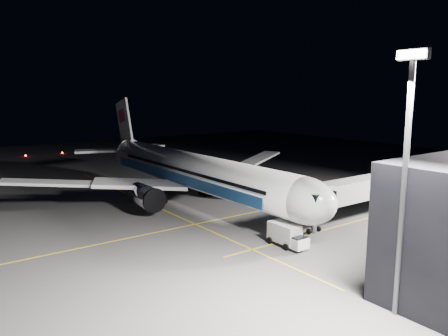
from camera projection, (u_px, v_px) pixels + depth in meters
ground at (193, 203)px, 70.47m from camera, size 200.00×200.00×0.00m
guide_line_main at (231, 217)px, 62.51m from camera, size 0.25×80.00×0.01m
guide_line_cross at (160, 209)px, 66.98m from camera, size 70.00×0.25×0.01m
guide_line_side at (343, 225)px, 58.77m from camera, size 0.25×40.00×0.01m
airliner at (189, 171)px, 70.44m from camera, size 61.48×54.22×16.64m
jet_bridge at (381, 184)px, 62.68m from camera, size 3.60×34.40×6.30m
floodlight_mast_south at (406, 162)px, 33.04m from camera, size 2.40×0.67×20.70m
taxiway_lights at (62, 153)px, 127.72m from camera, size 0.44×60.44×0.44m
service_truck at (287, 235)px, 50.31m from camera, size 5.17×2.37×2.62m
baggage_tug at (288, 186)px, 79.37m from camera, size 2.71×2.47×1.61m
safety_cone_a at (227, 193)px, 76.06m from camera, size 0.45×0.45×0.68m
safety_cone_b at (255, 199)px, 71.40m from camera, size 0.45×0.45×0.67m
safety_cone_c at (248, 198)px, 72.34m from camera, size 0.41×0.41×0.61m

